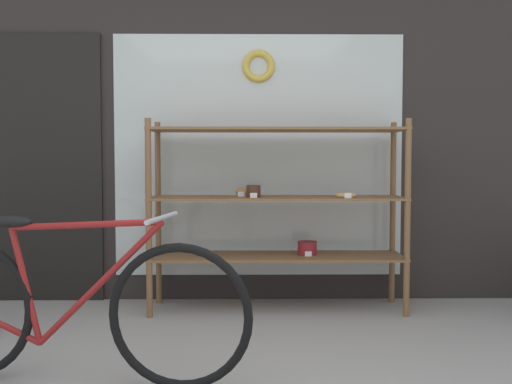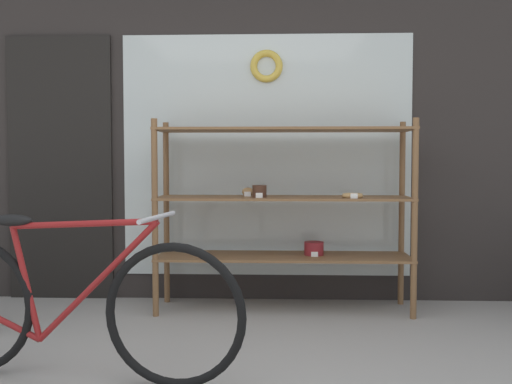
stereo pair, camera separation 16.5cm
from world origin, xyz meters
name	(u,v)px [view 2 (the right image)]	position (x,y,z in m)	size (l,w,h in m)	color
storefront_facade	(237,89)	(-0.04, 2.30, 1.68)	(5.36, 0.13, 3.45)	#2D2826
display_case	(285,200)	(0.34, 1.94, 0.82)	(1.87, 0.46, 1.41)	brown
bicycle	(68,305)	(-0.76, 0.53, 0.38)	(1.81, 0.46, 0.85)	black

